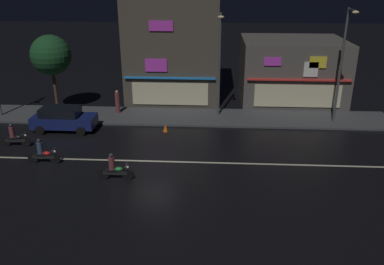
{
  "coord_description": "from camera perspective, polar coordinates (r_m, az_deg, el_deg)",
  "views": [
    {
      "loc": [
        3.5,
        -20.74,
        10.25
      ],
      "look_at": [
        2.19,
        1.94,
        1.09
      ],
      "focal_mm": 37.17,
      "sensor_mm": 36.0,
      "label": 1
    }
  ],
  "objects": [
    {
      "name": "ground_plane",
      "position": [
        23.4,
        -5.64,
        -4.13
      ],
      "size": [
        140.0,
        140.0,
        0.0
      ],
      "primitive_type": "plane",
      "color": "black"
    },
    {
      "name": "lane_divider_stripe",
      "position": [
        23.4,
        -5.64,
        -4.12
      ],
      "size": [
        31.7,
        0.16,
        0.01
      ],
      "primitive_type": "cube",
      "color": "beige",
      "rests_on": "ground"
    },
    {
      "name": "sidewalk_far",
      "position": [
        30.33,
        -3.51,
        2.3
      ],
      "size": [
        33.37,
        3.84,
        0.14
      ],
      "primitive_type": "cube",
      "color": "#424447",
      "rests_on": "ground"
    },
    {
      "name": "storefront_left_block",
      "position": [
        35.23,
        14.04,
        8.71
      ],
      "size": [
        8.39,
        7.14,
        5.14
      ],
      "color": "#56514C",
      "rests_on": "ground"
    },
    {
      "name": "storefront_center_block",
      "position": [
        35.11,
        -2.51,
        12.28
      ],
      "size": [
        7.55,
        8.48,
        8.73
      ],
      "color": "#4C443A",
      "rests_on": "ground"
    },
    {
      "name": "streetlamp_mid",
      "position": [
        29.21,
        3.99,
        10.68
      ],
      "size": [
        0.44,
        1.64,
        7.55
      ],
      "color": "#47494C",
      "rests_on": "sidewalk_far"
    },
    {
      "name": "streetlamp_east",
      "position": [
        29.37,
        20.82,
        9.85
      ],
      "size": [
        0.44,
        1.64,
        8.0
      ],
      "color": "#47494C",
      "rests_on": "sidewalk_far"
    },
    {
      "name": "pedestrian_on_sidewalk",
      "position": [
        31.21,
        -10.64,
        4.27
      ],
      "size": [
        0.35,
        0.35,
        1.79
      ],
      "rotation": [
        0.0,
        0.0,
        2.25
      ],
      "color": "brown",
      "rests_on": "sidewalk_far"
    },
    {
      "name": "street_tree",
      "position": [
        32.34,
        -19.6,
        10.4
      ],
      "size": [
        3.03,
        3.03,
        5.85
      ],
      "color": "#473323",
      "rests_on": "sidewalk_far"
    },
    {
      "name": "parked_car_near_kerb",
      "position": [
        28.93,
        -17.99,
        1.93
      ],
      "size": [
        4.3,
        1.98,
        1.67
      ],
      "rotation": [
        0.0,
        0.0,
        3.14
      ],
      "color": "navy",
      "rests_on": "ground"
    },
    {
      "name": "motorcycle_lead",
      "position": [
        24.39,
        -20.68,
        -2.77
      ],
      "size": [
        1.9,
        0.6,
        1.52
      ],
      "rotation": [
        0.0,
        0.0,
        3.14
      ],
      "color": "black",
      "rests_on": "ground"
    },
    {
      "name": "motorcycle_following",
      "position": [
        27.45,
        -24.15,
        -0.56
      ],
      "size": [
        1.9,
        0.6,
        1.52
      ],
      "rotation": [
        0.0,
        0.0,
        0.13
      ],
      "color": "black",
      "rests_on": "ground"
    },
    {
      "name": "motorcycle_opposite_lane",
      "position": [
        21.45,
        -11.14,
        -5.12
      ],
      "size": [
        1.9,
        0.6,
        1.52
      ],
      "rotation": [
        0.0,
        0.0,
        3.01
      ],
      "color": "black",
      "rests_on": "ground"
    },
    {
      "name": "traffic_cone",
      "position": [
        27.55,
        -3.83,
        0.68
      ],
      "size": [
        0.36,
        0.36,
        0.55
      ],
      "primitive_type": "cone",
      "color": "orange",
      "rests_on": "ground"
    }
  ]
}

